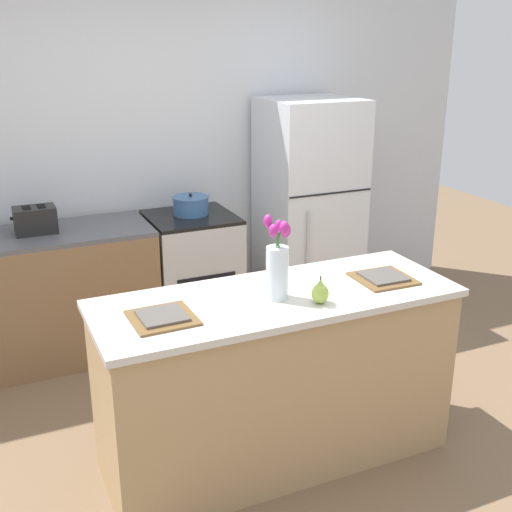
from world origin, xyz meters
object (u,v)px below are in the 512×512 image
Objects in this scene: cooking_pot at (191,205)px; plate_setting_right at (383,278)px; flower_vase at (277,265)px; plate_setting_left at (162,317)px; refrigerator at (309,210)px; stove_range at (193,275)px; toaster at (35,220)px; pear_figurine at (320,292)px.

plate_setting_right is at bearing -74.17° from cooking_pot.
flower_vase reaches higher than plate_setting_right.
cooking_pot is at bearing 67.30° from plate_setting_left.
plate_setting_right is at bearing -105.72° from refrigerator.
flower_vase is at bearing 179.44° from plate_setting_right.
refrigerator is (0.95, 0.00, 0.39)m from stove_range.
stove_range is 0.54× the size of refrigerator.
plate_setting_left is 1.82m from cooking_pot.
stove_range is at bearing 85.87° from flower_vase.
refrigerator is 4.03× the size of flower_vase.
toaster reaches higher than cooking_pot.
flower_vase is (-0.12, -1.64, 0.64)m from stove_range.
flower_vase is 1.60× the size of cooking_pot.
cooking_pot is (-0.03, 1.80, -0.01)m from pear_figurine.
toaster is at bearing 178.95° from stove_range.
cooking_pot is (-0.47, 1.67, 0.03)m from plate_setting_right.
pear_figurine is 0.47× the size of plate_setting_left.
plate_setting_left is at bearing 180.00° from plate_setting_right.
stove_range is 1.03m from refrigerator.
refrigerator is 2.00m from pear_figurine.
cooking_pot is (0.01, 0.03, 0.52)m from stove_range.
pear_figurine is 0.49× the size of toaster.
flower_vase reaches higher than toaster.
refrigerator is at bearing 74.28° from plate_setting_right.
stove_range is 6.61× the size of pear_figurine.
plate_setting_left is 1.70m from toaster.
stove_range is 3.21× the size of toaster.
plate_setting_left is 1.12× the size of cooking_pot.
toaster is (-1.08, 1.79, 0.01)m from pear_figurine.
flower_vase reaches higher than stove_range.
flower_vase is at bearing -123.13° from refrigerator.
stove_range is 3.12× the size of plate_setting_left.
toaster is (-0.92, 1.65, -0.10)m from flower_vase.
flower_vase is at bearing 0.60° from plate_setting_left.
stove_range is 2.17× the size of flower_vase.
plate_setting_left reaches higher than stove_range.
toaster is at bearing 132.67° from plate_setting_right.
flower_vase is 0.59m from plate_setting_left.
pear_figurine reaches higher than cooking_pot.
toaster is at bearing 179.47° from refrigerator.
cooking_pot is (0.13, 1.67, -0.12)m from flower_vase.
plate_setting_right is (1.18, 0.00, 0.00)m from plate_setting_left.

